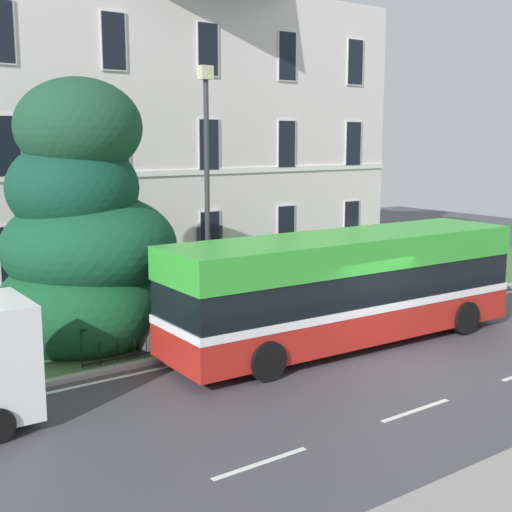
# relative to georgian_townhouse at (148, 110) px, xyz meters

# --- Properties ---
(ground_plane) EXTENTS (60.00, 56.00, 0.18)m
(ground_plane) POSITION_rel_georgian_townhouse_xyz_m (-0.90, -14.49, -6.72)
(ground_plane) COLOR #444248
(georgian_townhouse) EXTENTS (18.44, 9.58, 13.10)m
(georgian_townhouse) POSITION_rel_georgian_townhouse_xyz_m (0.00, 0.00, 0.00)
(georgian_townhouse) COLOR silver
(georgian_townhouse) RESTS_ON ground_plane
(iron_verge_railing) EXTENTS (15.28, 0.04, 0.97)m
(iron_verge_railing) POSITION_rel_georgian_townhouse_xyz_m (0.00, -11.10, -6.08)
(iron_verge_railing) COLOR black
(iron_verge_railing) RESTS_ON ground_plane
(evergreen_tree) EXTENTS (4.96, 4.74, 7.47)m
(evergreen_tree) POSITION_rel_georgian_townhouse_xyz_m (-6.61, -8.90, -3.79)
(evergreen_tree) COLOR #423328
(evergreen_tree) RESTS_ON ground_plane
(single_decker_bus) EXTENTS (10.61, 3.00, 3.01)m
(single_decker_bus) POSITION_rel_georgian_townhouse_xyz_m (-0.82, -12.97, -5.12)
(single_decker_bus) COLOR #B3211A
(single_decker_bus) RESTS_ON ground_plane
(street_lamp_post) EXTENTS (0.36, 0.24, 7.33)m
(street_lamp_post) POSITION_rel_georgian_townhouse_xyz_m (-3.58, -10.31, -2.42)
(street_lamp_post) COLOR #333338
(street_lamp_post) RESTS_ON ground_plane
(litter_bin) EXTENTS (0.50, 0.50, 1.10)m
(litter_bin) POSITION_rel_georgian_townhouse_xyz_m (-5.68, -10.72, -6.03)
(litter_bin) COLOR #4C4742
(litter_bin) RESTS_ON ground_plane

